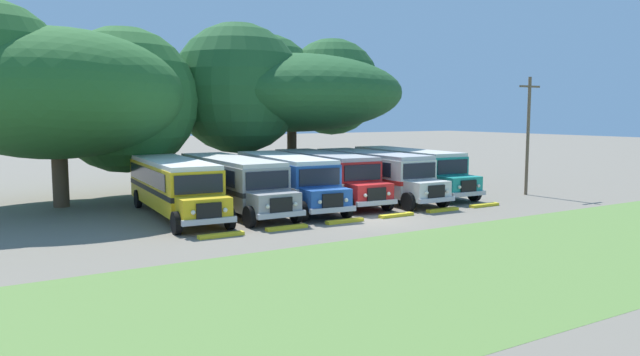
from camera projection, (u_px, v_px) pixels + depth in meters
The scene contains 17 objects.
ground_plane at pixel (369, 219), 29.03m from camera, with size 220.00×220.00×0.00m, color slate.
foreground_grass_strip at pixel (518, 257), 21.36m from camera, with size 80.00×11.15×0.01m, color olive.
parked_bus_slot_0 at pixel (174, 184), 30.00m from camera, with size 3.23×10.92×2.82m.
parked_bus_slot_1 at pixel (232, 181), 31.44m from camera, with size 2.81×10.85×2.82m.
parked_bus_slot_2 at pixel (286, 178), 33.01m from camera, with size 3.58×10.98×2.82m.
parked_bus_slot_3 at pixel (325, 174), 35.19m from camera, with size 3.45×10.96×2.82m.
parked_bus_slot_4 at pixel (374, 172), 36.06m from camera, with size 2.92×10.87×2.82m.
parked_bus_slot_5 at pixel (409, 169), 38.53m from camera, with size 3.34×10.94×2.82m.
curb_wheelstop_0 at pixel (221, 235), 24.83m from camera, with size 2.00×0.36×0.15m, color yellow.
curb_wheelstop_1 at pixel (287, 228), 26.45m from camera, with size 2.00×0.36×0.15m, color yellow.
curb_wheelstop_2 at pixel (345, 221), 28.08m from camera, with size 2.00×0.36×0.15m, color yellow.
curb_wheelstop_3 at pixel (396, 215), 29.70m from camera, with size 2.00×0.36×0.15m, color yellow.
curb_wheelstop_4 at pixel (443, 210), 31.33m from camera, with size 2.00×0.36×0.15m, color yellow.
curb_wheelstop_5 at pixel (484, 205), 32.95m from camera, with size 2.00×0.36×0.15m, color yellow.
broad_shade_tree at pixel (284, 90), 44.26m from camera, with size 18.20×16.86×11.45m.
secondary_tree at pixel (65, 92), 32.97m from camera, with size 15.44×12.96×10.89m.
utility_pole at pixel (528, 132), 37.33m from camera, with size 1.80×0.20×7.45m.
Camera 1 is at (-17.03, -23.16, 5.16)m, focal length 33.18 mm.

